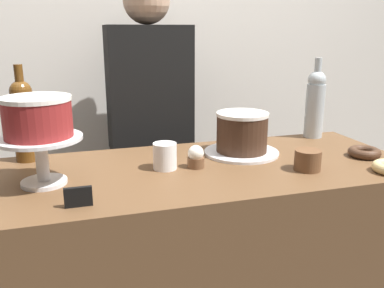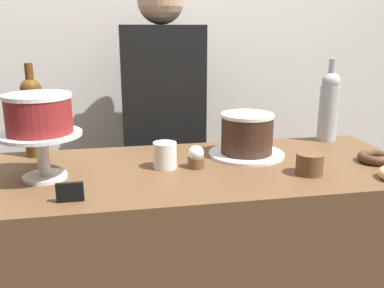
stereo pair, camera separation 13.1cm
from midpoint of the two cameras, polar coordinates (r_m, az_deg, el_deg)
back_wall at (r=2.12m, az=-2.65°, el=13.38°), size 6.00×0.05×2.60m
cake_stand_pedestal at (r=1.27m, az=-17.31°, el=-0.53°), size 0.24×0.24×0.14m
white_layer_cake at (r=1.24m, az=-17.68°, el=4.01°), size 0.19×0.19×0.11m
silver_serving_platter at (r=1.49m, az=10.05°, el=-1.38°), size 0.27×0.27×0.01m
chocolate_round_cake at (r=1.47m, az=10.19°, el=1.44°), size 0.19×0.19×0.14m
wine_bottle_clear at (r=1.75m, az=20.52°, el=5.06°), size 0.08×0.08×0.33m
wine_bottle_amber at (r=1.51m, az=-18.83°, el=3.72°), size 0.08×0.08×0.33m
cupcake_vanilla at (r=1.33m, az=3.36°, el=-1.86°), size 0.06×0.06×0.07m
donut_chocolate at (r=1.54m, az=26.27°, el=-1.75°), size 0.11×0.11×0.03m
cookie_stack at (r=1.34m, az=18.73°, el=-2.67°), size 0.08×0.08×0.07m
price_sign_chalkboard at (r=1.10m, az=-13.31°, el=-6.58°), size 0.07×0.01×0.05m
coffee_cup_ceramic at (r=1.32m, az=-0.94°, el=-1.61°), size 0.08×0.08×0.09m
barista_figure at (r=1.92m, az=-2.02°, el=-0.84°), size 0.36×0.22×1.60m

